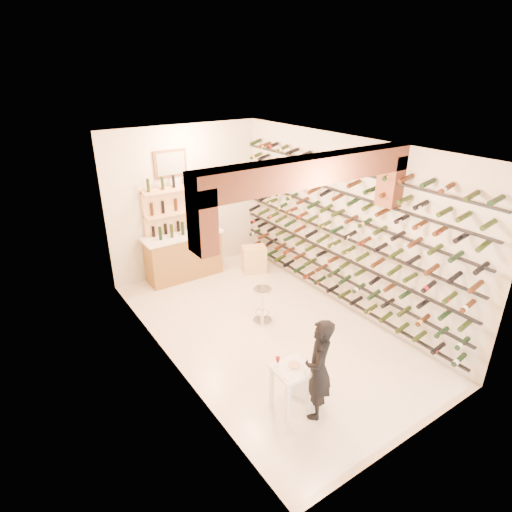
{
  "coord_description": "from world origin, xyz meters",
  "views": [
    {
      "loc": [
        -3.7,
        -5.15,
        4.27
      ],
      "look_at": [
        0.0,
        0.3,
        1.3
      ],
      "focal_mm": 29.7,
      "sensor_mm": 36.0,
      "label": 1
    }
  ],
  "objects_px": {
    "tasting_table": "(292,376)",
    "wine_rack": "(335,230)",
    "back_counter": "(184,255)",
    "white_stool": "(303,379)",
    "chrome_barstool": "(262,303)",
    "crate_lower": "(254,265)",
    "person": "(318,369)"
  },
  "relations": [
    {
      "from": "tasting_table",
      "to": "white_stool",
      "type": "relative_size",
      "value": 2.02
    },
    {
      "from": "back_counter",
      "to": "crate_lower",
      "type": "xyz_separation_m",
      "value": [
        1.4,
        -0.64,
        -0.38
      ]
    },
    {
      "from": "wine_rack",
      "to": "back_counter",
      "type": "relative_size",
      "value": 3.35
    },
    {
      "from": "wine_rack",
      "to": "person",
      "type": "relative_size",
      "value": 3.96
    },
    {
      "from": "chrome_barstool",
      "to": "crate_lower",
      "type": "bearing_deg",
      "value": 60.26
    },
    {
      "from": "person",
      "to": "crate_lower",
      "type": "relative_size",
      "value": 2.84
    },
    {
      "from": "back_counter",
      "to": "chrome_barstool",
      "type": "distance_m",
      "value": 2.46
    },
    {
      "from": "tasting_table",
      "to": "person",
      "type": "xyz_separation_m",
      "value": [
        0.24,
        -0.24,
        0.16
      ]
    },
    {
      "from": "back_counter",
      "to": "crate_lower",
      "type": "relative_size",
      "value": 3.35
    },
    {
      "from": "tasting_table",
      "to": "white_stool",
      "type": "xyz_separation_m",
      "value": [
        0.37,
        0.17,
        -0.35
      ]
    },
    {
      "from": "wine_rack",
      "to": "white_stool",
      "type": "xyz_separation_m",
      "value": [
        -2.0,
        -1.59,
        -1.34
      ]
    },
    {
      "from": "back_counter",
      "to": "chrome_barstool",
      "type": "xyz_separation_m",
      "value": [
        0.39,
        -2.42,
        -0.14
      ]
    },
    {
      "from": "back_counter",
      "to": "chrome_barstool",
      "type": "relative_size",
      "value": 2.53
    },
    {
      "from": "chrome_barstool",
      "to": "crate_lower",
      "type": "distance_m",
      "value": 2.06
    },
    {
      "from": "back_counter",
      "to": "tasting_table",
      "type": "height_order",
      "value": "back_counter"
    },
    {
      "from": "back_counter",
      "to": "white_stool",
      "type": "relative_size",
      "value": 4.16
    },
    {
      "from": "back_counter",
      "to": "white_stool",
      "type": "height_order",
      "value": "back_counter"
    },
    {
      "from": "white_stool",
      "to": "crate_lower",
      "type": "bearing_deg",
      "value": 66.39
    },
    {
      "from": "white_stool",
      "to": "chrome_barstool",
      "type": "bearing_deg",
      "value": 72.99
    },
    {
      "from": "back_counter",
      "to": "person",
      "type": "relative_size",
      "value": 1.18
    },
    {
      "from": "wine_rack",
      "to": "person",
      "type": "distance_m",
      "value": 3.04
    },
    {
      "from": "back_counter",
      "to": "tasting_table",
      "type": "xyz_separation_m",
      "value": [
        -0.53,
        -4.41,
        0.02
      ]
    },
    {
      "from": "white_stool",
      "to": "crate_lower",
      "type": "distance_m",
      "value": 3.93
    },
    {
      "from": "tasting_table",
      "to": "chrome_barstool",
      "type": "height_order",
      "value": "tasting_table"
    },
    {
      "from": "tasting_table",
      "to": "wine_rack",
      "type": "bearing_deg",
      "value": 40.08
    },
    {
      "from": "back_counter",
      "to": "crate_lower",
      "type": "distance_m",
      "value": 1.59
    },
    {
      "from": "back_counter",
      "to": "person",
      "type": "height_order",
      "value": "person"
    },
    {
      "from": "wine_rack",
      "to": "tasting_table",
      "type": "distance_m",
      "value": 3.11
    },
    {
      "from": "wine_rack",
      "to": "crate_lower",
      "type": "xyz_separation_m",
      "value": [
        -0.43,
        2.0,
        -1.4
      ]
    },
    {
      "from": "chrome_barstool",
      "to": "back_counter",
      "type": "bearing_deg",
      "value": 99.07
    },
    {
      "from": "tasting_table",
      "to": "crate_lower",
      "type": "relative_size",
      "value": 1.62
    },
    {
      "from": "person",
      "to": "chrome_barstool",
      "type": "height_order",
      "value": "person"
    }
  ]
}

